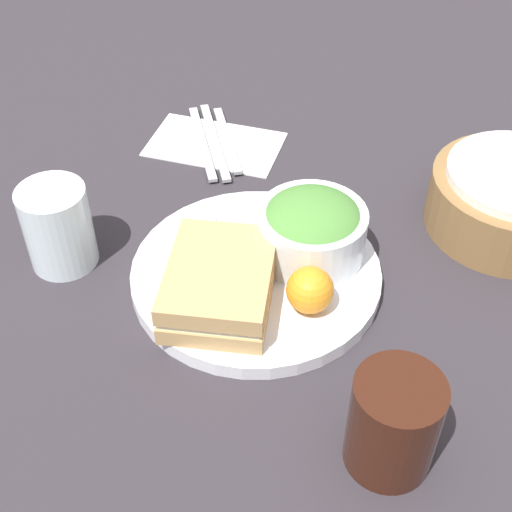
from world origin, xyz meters
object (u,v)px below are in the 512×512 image
Objects in this scene: spoon at (227,140)px; salad_bowl at (312,228)px; water_glass at (58,227)px; plate at (256,274)px; drink_glass at (393,424)px; fork at (202,143)px; knife at (215,141)px; sandwich at (220,283)px; dressing_cup at (241,223)px; bread_basket at (512,199)px.

salad_bowl is at bearing -169.41° from spoon.
salad_bowl is 1.22× the size of water_glass.
salad_bowl is (-0.05, 0.05, 0.05)m from plate.
drink_glass is (0.18, 0.18, 0.04)m from plate.
plate reaches higher than fork.
plate is 0.28m from spoon.
drink_glass is at bearing -170.64° from fork.
drink_glass is 0.53m from spoon.
water_glass is at bearing -74.56° from salad_bowl.
fork is 0.28m from water_glass.
water_glass is (0.28, -0.09, 0.04)m from knife.
sandwich is 2.66× the size of dressing_cup.
dressing_cup is 0.30× the size of bread_basket.
spoon is at bearing 159.48° from water_glass.
salad_bowl is at bearing -165.72° from knife.
fork and knife have the same top height.
sandwich is at bearing -22.16° from plate.
bread_basket is (-0.19, 0.27, 0.03)m from plate.
salad_bowl is 0.28m from fork.
fork is (-0.18, -0.12, -0.03)m from dressing_cup.
knife is 1.88× the size of water_glass.
plate is 0.23m from water_glass.
plate is 0.26m from drink_glass.
drink_glass is (0.13, 0.20, 0.01)m from sandwich.
dressing_cup is at bearing -146.83° from plate.
bread_basket is (-0.13, 0.31, 0.01)m from dressing_cup.
fork is (-0.05, -0.42, -0.03)m from bread_basket.
sandwich is 0.80× the size of bread_basket.
bread_basket is at bearing 166.40° from drink_glass.
plate is 0.33m from bread_basket.
bread_basket is 1.95× the size of water_glass.
bread_basket is at bearing 129.52° from sandwich.
sandwich is 0.38m from bread_basket.
dressing_cup is at bearing -173.71° from sandwich.
sandwich is 0.13m from salad_bowl.
fork is (-0.42, -0.33, -0.05)m from drink_glass.
salad_bowl is 0.28m from knife.
sandwich is 1.55× the size of water_glass.
knife is at bearing 90.00° from spoon.
fork is at bearing 90.00° from spoon.
spoon is at bearing -157.09° from dressing_cup.
water_glass reaches higher than salad_bowl.
dressing_cup is 0.21m from water_glass.
plate is 0.28m from knife.
drink_glass is 0.57× the size of fork.
salad_bowl is at bearing -150.76° from drink_glass.
plate reaches higher than spoon.
bread_basket is 0.43m from fork.
bread_basket is 0.54m from water_glass.
spoon is at bearing -100.05° from bread_basket.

